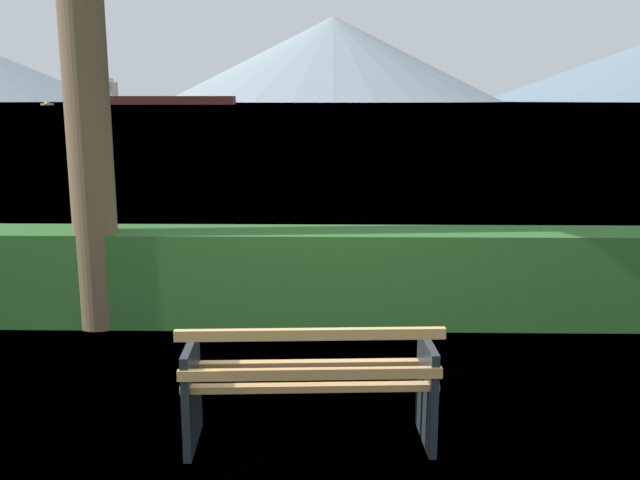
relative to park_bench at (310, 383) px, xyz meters
name	(u,v)px	position (x,y,z in m)	size (l,w,h in m)	color
ground_plane	(310,440)	(0.00, 0.06, -0.42)	(1400.00, 1400.00, 0.00)	olive
water_surface	(333,104)	(0.00, 306.48, -0.42)	(620.00, 620.00, 0.00)	slate
park_bench	(310,383)	(0.00, 0.00, 0.00)	(1.61, 0.65, 0.87)	tan
hedge_row	(318,276)	(0.00, 2.53, 0.04)	(11.22, 0.65, 0.93)	#285B23
cargo_ship_large	(140,97)	(-74.19, 266.87, 2.36)	(62.95, 8.59, 9.94)	#471E19
tender_far	(47,104)	(-99.74, 240.62, 0.00)	(2.99, 5.18, 1.19)	gold
distant_hills	(421,61)	(68.77, 555.03, 30.43)	(926.45, 354.26, 63.84)	gray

